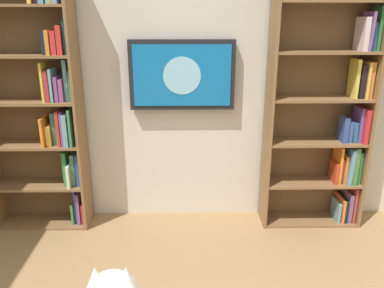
# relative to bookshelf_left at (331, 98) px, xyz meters

# --- Properties ---
(wall_back) EXTENTS (4.52, 0.06, 2.70)m
(wall_back) POSITION_rel_bookshelf_left_xyz_m (1.25, -0.17, 0.25)
(wall_back) COLOR beige
(wall_back) RESTS_ON ground
(bookshelf_left) EXTENTS (0.82, 0.28, 2.19)m
(bookshelf_left) POSITION_rel_bookshelf_left_xyz_m (0.00, 0.00, 0.00)
(bookshelf_left) COLOR brown
(bookshelf_left) RESTS_ON ground
(bookshelf_right) EXTENTS (0.78, 0.28, 2.15)m
(bookshelf_right) POSITION_rel_bookshelf_left_xyz_m (2.31, -0.00, 0.00)
(bookshelf_right) COLOR brown
(bookshelf_right) RESTS_ON ground
(wall_mounted_tv) EXTENTS (0.85, 0.07, 0.56)m
(wall_mounted_tv) POSITION_rel_bookshelf_left_xyz_m (1.20, -0.08, 0.17)
(wall_mounted_tv) COLOR black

